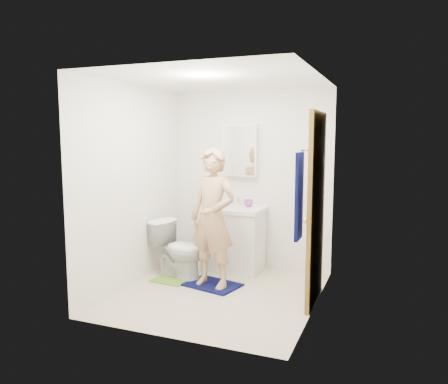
# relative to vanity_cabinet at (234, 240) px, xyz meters

# --- Properties ---
(floor) EXTENTS (2.20, 2.40, 0.02)m
(floor) POSITION_rel_vanity_cabinet_xyz_m (0.15, -0.91, -0.41)
(floor) COLOR beige
(floor) RESTS_ON ground
(ceiling) EXTENTS (2.20, 2.40, 0.02)m
(ceiling) POSITION_rel_vanity_cabinet_xyz_m (0.15, -0.91, 2.01)
(ceiling) COLOR white
(ceiling) RESTS_ON ground
(wall_back) EXTENTS (2.20, 0.02, 2.40)m
(wall_back) POSITION_rel_vanity_cabinet_xyz_m (0.15, 0.30, 0.80)
(wall_back) COLOR white
(wall_back) RESTS_ON ground
(wall_front) EXTENTS (2.20, 0.02, 2.40)m
(wall_front) POSITION_rel_vanity_cabinet_xyz_m (0.15, -2.12, 0.80)
(wall_front) COLOR white
(wall_front) RESTS_ON ground
(wall_left) EXTENTS (0.02, 2.40, 2.40)m
(wall_left) POSITION_rel_vanity_cabinet_xyz_m (-0.96, -0.91, 0.80)
(wall_left) COLOR white
(wall_left) RESTS_ON ground
(wall_right) EXTENTS (0.02, 2.40, 2.40)m
(wall_right) POSITION_rel_vanity_cabinet_xyz_m (1.26, -0.91, 0.80)
(wall_right) COLOR white
(wall_right) RESTS_ON ground
(vanity_cabinet) EXTENTS (0.75, 0.55, 0.80)m
(vanity_cabinet) POSITION_rel_vanity_cabinet_xyz_m (0.00, 0.00, 0.00)
(vanity_cabinet) COLOR white
(vanity_cabinet) RESTS_ON floor
(countertop) EXTENTS (0.79, 0.59, 0.05)m
(countertop) POSITION_rel_vanity_cabinet_xyz_m (0.00, 0.00, 0.43)
(countertop) COLOR white
(countertop) RESTS_ON vanity_cabinet
(sink_basin) EXTENTS (0.40, 0.40, 0.03)m
(sink_basin) POSITION_rel_vanity_cabinet_xyz_m (0.00, 0.00, 0.44)
(sink_basin) COLOR white
(sink_basin) RESTS_ON countertop
(faucet) EXTENTS (0.03, 0.03, 0.12)m
(faucet) POSITION_rel_vanity_cabinet_xyz_m (0.00, 0.18, 0.51)
(faucet) COLOR silver
(faucet) RESTS_ON countertop
(medicine_cabinet) EXTENTS (0.50, 0.12, 0.70)m
(medicine_cabinet) POSITION_rel_vanity_cabinet_xyz_m (0.00, 0.22, 1.20)
(medicine_cabinet) COLOR white
(medicine_cabinet) RESTS_ON wall_back
(mirror_panel) EXTENTS (0.46, 0.01, 0.66)m
(mirror_panel) POSITION_rel_vanity_cabinet_xyz_m (0.00, 0.16, 1.20)
(mirror_panel) COLOR white
(mirror_panel) RESTS_ON wall_back
(door) EXTENTS (0.05, 0.80, 2.05)m
(door) POSITION_rel_vanity_cabinet_xyz_m (1.22, -0.76, 0.62)
(door) COLOR olive
(door) RESTS_ON ground
(door_knob) EXTENTS (0.07, 0.07, 0.07)m
(door_knob) POSITION_rel_vanity_cabinet_xyz_m (1.18, -1.08, 0.55)
(door_knob) COLOR gold
(door_knob) RESTS_ON door
(towel) EXTENTS (0.03, 0.24, 0.80)m
(towel) POSITION_rel_vanity_cabinet_xyz_m (1.18, -1.48, 0.85)
(towel) COLOR #060A41
(towel) RESTS_ON wall_right
(towel_hook) EXTENTS (0.06, 0.02, 0.02)m
(towel_hook) POSITION_rel_vanity_cabinet_xyz_m (1.22, -1.48, 1.27)
(towel_hook) COLOR silver
(towel_hook) RESTS_ON wall_right
(toilet) EXTENTS (0.79, 0.56, 0.73)m
(toilet) POSITION_rel_vanity_cabinet_xyz_m (-0.53, -0.56, -0.04)
(toilet) COLOR white
(toilet) RESTS_ON floor
(bath_mat) EXTENTS (0.71, 0.58, 0.02)m
(bath_mat) POSITION_rel_vanity_cabinet_xyz_m (-0.01, -0.71, -0.39)
(bath_mat) COLOR #060A41
(bath_mat) RESTS_ON floor
(green_rug) EXTENTS (0.46, 0.40, 0.02)m
(green_rug) POSITION_rel_vanity_cabinet_xyz_m (-0.57, -0.72, -0.39)
(green_rug) COLOR #6C9F35
(green_rug) RESTS_ON floor
(soap_dispenser) EXTENTS (0.10, 0.11, 0.19)m
(soap_dispenser) POSITION_rel_vanity_cabinet_xyz_m (-0.30, -0.01, 0.55)
(soap_dispenser) COLOR #BC7757
(soap_dispenser) RESTS_ON countertop
(toothbrush_cup) EXTENTS (0.15, 0.15, 0.09)m
(toothbrush_cup) POSITION_rel_vanity_cabinet_xyz_m (0.16, 0.12, 0.50)
(toothbrush_cup) COLOR #9C479B
(toothbrush_cup) RESTS_ON countertop
(man) EXTENTS (0.67, 0.51, 1.64)m
(man) POSITION_rel_vanity_cabinet_xyz_m (0.02, -0.76, 0.44)
(man) COLOR tan
(man) RESTS_ON bath_mat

